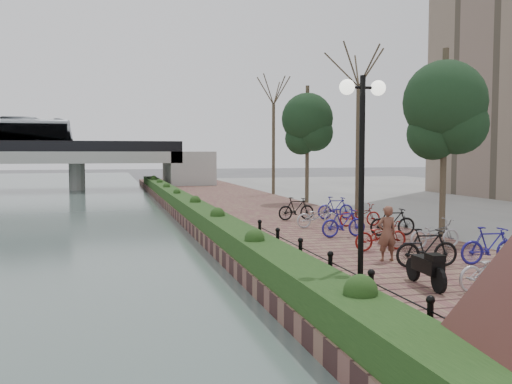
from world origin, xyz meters
name	(u,v)px	position (x,y,z in m)	size (l,w,h in m)	color
ground	(319,364)	(0.00, 0.00, 0.00)	(220.00, 220.00, 0.00)	#59595B
promenade	(266,219)	(4.00, 17.50, 0.25)	(8.00, 75.00, 0.50)	brown
hedge	(188,205)	(0.60, 20.00, 0.80)	(1.10, 56.00, 0.60)	#173613
chain_fence	(349,281)	(1.40, 2.00, 0.85)	(0.10, 14.10, 0.70)	black
lamppost	(362,135)	(1.86, 2.46, 3.79)	(1.02, 0.32, 4.53)	black
motorcycle	(426,266)	(3.41, 2.46, 0.95)	(0.45, 1.45, 0.91)	black
pedestrian	(387,233)	(4.00, 5.40, 1.25)	(0.55, 0.36, 1.50)	brown
bicycle_parking	(388,228)	(5.50, 8.17, 0.97)	(2.40, 14.69, 1.00)	#ACABB0
street_trees	(392,146)	(8.00, 12.68, 3.69)	(3.20, 37.12, 6.80)	#3A2F22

